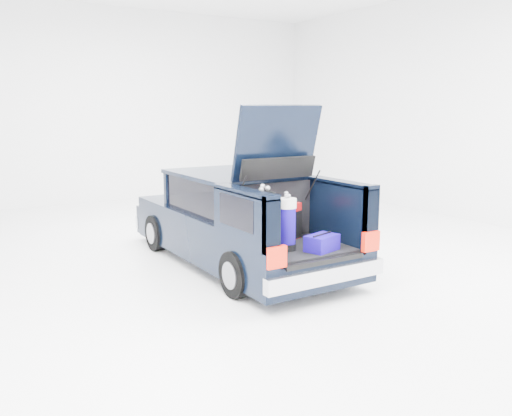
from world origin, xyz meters
TOP-DOWN VIEW (x-y plane):
  - ground at (0.00, 0.00)m, footprint 14.00×14.00m
  - car at (-0.00, 0.11)m, footprint 1.87×4.65m
  - red_suitcase at (0.20, -1.09)m, footprint 0.38×0.33m
  - black_golf_bag at (-0.50, -1.52)m, footprint 0.34×0.37m
  - blue_golf_bag at (-0.18, -1.58)m, footprint 0.24×0.24m
  - blue_duffel at (0.18, -1.84)m, footprint 0.49×0.39m

SIDE VIEW (x-z plane):
  - ground at x=0.00m, z-range 0.00..0.00m
  - car at x=0.00m, z-range -0.56..1.91m
  - blue_duffel at x=0.18m, z-range 0.59..0.82m
  - red_suitcase at x=0.20m, z-range 0.58..1.12m
  - blue_golf_bag at x=-0.18m, z-range 0.56..1.34m
  - black_golf_bag at x=-0.50m, z-range 0.56..1.43m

